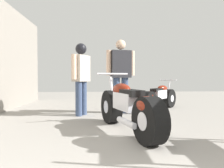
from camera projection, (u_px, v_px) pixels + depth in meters
name	position (u px, v px, depth m)	size (l,w,h in m)	color
ground_plane	(115.00, 120.00, 4.34)	(17.20, 17.20, 0.00)	gray
motorcycle_maroon_cruiser	(128.00, 107.00, 3.32)	(0.89, 2.01, 0.95)	black
motorcycle_black_naked	(159.00, 98.00, 5.65)	(1.33, 1.42, 0.81)	black
mechanic_in_blue	(121.00, 72.00, 5.15)	(0.72, 0.34, 1.79)	#384766
mechanic_with_helmet	(81.00, 72.00, 4.81)	(0.41, 0.61, 1.65)	#384766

